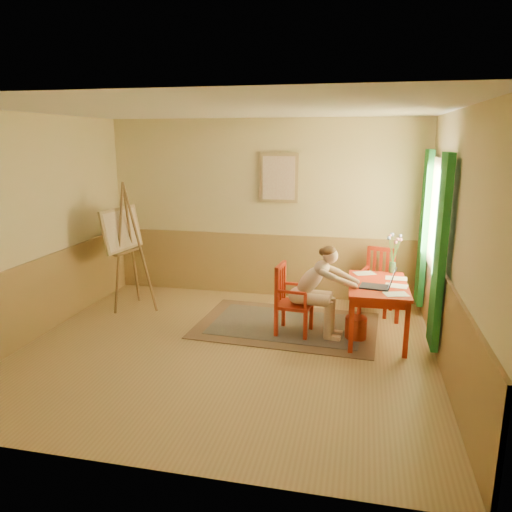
% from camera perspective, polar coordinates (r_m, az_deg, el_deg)
% --- Properties ---
extents(room, '(5.04, 4.54, 2.84)m').
position_cam_1_polar(room, '(5.58, -3.72, 2.33)').
color(room, tan).
rests_on(room, ground).
extents(wainscot, '(5.00, 4.50, 1.00)m').
position_cam_1_polar(wainscot, '(6.55, -1.68, -4.08)').
color(wainscot, tan).
rests_on(wainscot, room).
extents(window, '(0.12, 2.01, 2.20)m').
position_cam_1_polar(window, '(6.52, 20.07, 2.67)').
color(window, white).
rests_on(window, room).
extents(wall_portrait, '(0.60, 0.05, 0.76)m').
position_cam_1_polar(wall_portrait, '(7.59, 2.71, 9.13)').
color(wall_portrait, tan).
rests_on(wall_portrait, room).
extents(rug, '(2.49, 1.73, 0.02)m').
position_cam_1_polar(rug, '(6.72, 3.61, -8.10)').
color(rug, '#8C7251').
rests_on(rug, room).
extents(table, '(0.75, 1.22, 0.72)m').
position_cam_1_polar(table, '(6.31, 14.09, -3.93)').
color(table, red).
rests_on(table, room).
extents(chair_left, '(0.47, 0.45, 0.93)m').
position_cam_1_polar(chair_left, '(6.32, 4.12, -5.12)').
color(chair_left, red).
rests_on(chair_left, room).
extents(chair_back, '(0.51, 0.53, 0.95)m').
position_cam_1_polar(chair_back, '(7.31, 14.07, -2.83)').
color(chair_back, red).
rests_on(chair_back, room).
extents(figure, '(0.91, 0.43, 1.20)m').
position_cam_1_polar(figure, '(6.20, 7.11, -3.63)').
color(figure, beige).
rests_on(figure, room).
extents(laptop, '(0.45, 0.31, 0.25)m').
position_cam_1_polar(laptop, '(6.09, 14.40, -3.21)').
color(laptop, '#1E2338').
rests_on(laptop, table).
extents(papers, '(0.71, 1.13, 0.00)m').
position_cam_1_polar(papers, '(6.36, 15.19, -3.01)').
color(papers, white).
rests_on(papers, table).
extents(vase, '(0.22, 0.27, 0.54)m').
position_cam_1_polar(vase, '(6.80, 15.81, 0.16)').
color(vase, '#3F724C').
rests_on(vase, table).
extents(wastebasket, '(0.36, 0.36, 0.29)m').
position_cam_1_polar(wastebasket, '(6.37, 11.63, -8.28)').
color(wastebasket, '#B63B1F').
rests_on(wastebasket, room).
extents(easel, '(0.68, 0.85, 1.89)m').
position_cam_1_polar(easel, '(7.39, -15.24, 2.45)').
color(easel, brown).
rests_on(easel, room).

